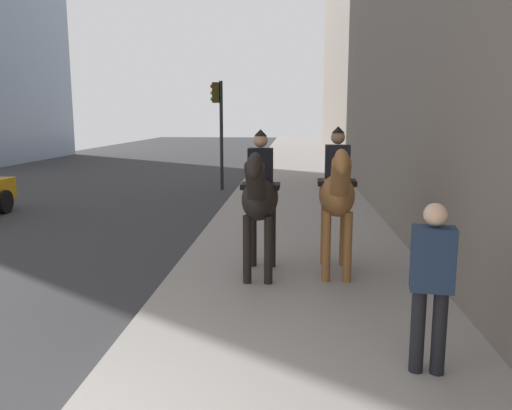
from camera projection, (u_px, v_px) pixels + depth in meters
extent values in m
ellipsoid|color=black|center=(260.00, 198.00, 8.05)|extent=(1.51, 0.58, 0.66)
cylinder|color=black|center=(268.00, 250.00, 7.72)|extent=(0.13, 0.13, 1.04)
cylinder|color=black|center=(247.00, 250.00, 7.74)|extent=(0.13, 0.13, 1.04)
cylinder|color=black|center=(272.00, 236.00, 8.60)|extent=(0.13, 0.13, 1.04)
cylinder|color=black|center=(253.00, 236.00, 8.63)|extent=(0.13, 0.13, 1.04)
cylinder|color=black|center=(256.00, 182.00, 7.23)|extent=(0.64, 0.29, 0.68)
ellipsoid|color=black|center=(254.00, 166.00, 6.98)|extent=(0.63, 0.23, 0.49)
cylinder|color=black|center=(264.00, 197.00, 8.76)|extent=(0.28, 0.10, 0.55)
cube|color=black|center=(260.00, 186.00, 8.07)|extent=(0.45, 0.61, 0.08)
cube|color=black|center=(261.00, 166.00, 8.01)|extent=(0.29, 0.38, 0.55)
sphere|color=tan|center=(261.00, 140.00, 7.95)|extent=(0.22, 0.22, 0.22)
cone|color=black|center=(261.00, 132.00, 7.92)|extent=(0.20, 0.20, 0.10)
ellipsoid|color=brown|center=(337.00, 194.00, 8.12)|extent=(1.51, 0.60, 0.66)
cylinder|color=brown|center=(348.00, 247.00, 7.79)|extent=(0.13, 0.13, 1.08)
cylinder|color=brown|center=(326.00, 247.00, 7.83)|extent=(0.13, 0.13, 1.08)
cylinder|color=brown|center=(344.00, 234.00, 8.68)|extent=(0.13, 0.13, 1.08)
cylinder|color=brown|center=(324.00, 233.00, 8.71)|extent=(0.13, 0.13, 1.08)
cylinder|color=brown|center=(340.00, 178.00, 7.31)|extent=(0.64, 0.30, 0.68)
ellipsoid|color=brown|center=(342.00, 162.00, 7.06)|extent=(0.63, 0.24, 0.49)
cylinder|color=black|center=(334.00, 194.00, 8.84)|extent=(0.28, 0.11, 0.55)
cube|color=black|center=(337.00, 182.00, 8.14)|extent=(0.45, 0.61, 0.08)
cube|color=black|center=(337.00, 163.00, 8.09)|extent=(0.29, 0.39, 0.55)
sphere|color=#8C664C|center=(338.00, 137.00, 8.02)|extent=(0.22, 0.22, 0.22)
cone|color=black|center=(338.00, 129.00, 8.00)|extent=(0.20, 0.20, 0.10)
cylinder|color=black|center=(418.00, 331.00, 5.06)|extent=(0.14, 0.14, 0.85)
cylinder|color=black|center=(439.00, 333.00, 5.01)|extent=(0.14, 0.14, 0.85)
cube|color=#1E2D47|center=(433.00, 259.00, 4.91)|extent=(0.32, 0.44, 0.62)
sphere|color=#D8AD8C|center=(435.00, 215.00, 4.83)|extent=(0.22, 0.22, 0.22)
cylinder|color=black|center=(4.00, 202.00, 13.97)|extent=(0.65, 0.24, 0.64)
cylinder|color=black|center=(221.00, 136.00, 18.20)|extent=(0.12, 0.12, 3.81)
cube|color=#2D280C|center=(216.00, 93.00, 17.95)|extent=(0.20, 0.24, 0.70)
sphere|color=red|center=(212.00, 86.00, 17.92)|extent=(0.14, 0.14, 0.14)
sphere|color=orange|center=(212.00, 93.00, 17.96)|extent=(0.14, 0.14, 0.14)
sphere|color=green|center=(212.00, 99.00, 18.00)|extent=(0.14, 0.14, 0.14)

